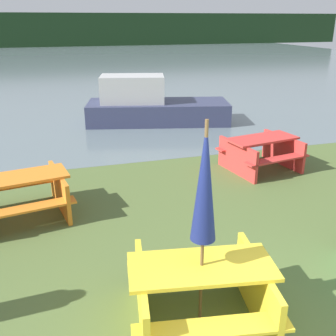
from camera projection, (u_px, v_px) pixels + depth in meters
The scene contains 7 objects.
water at pixel (73, 62), 31.94m from camera, with size 60.00×50.00×0.00m.
far_treeline at pixel (61, 30), 49.14m from camera, with size 80.00×1.60×4.00m.
picnic_table_yellow at pixel (201, 289), 4.34m from camera, with size 1.78×1.62×0.77m.
picnic_table_orange at pixel (14, 194), 6.69m from camera, with size 2.01×1.67×0.76m.
picnic_table_red at pixel (261, 151), 8.94m from camera, with size 1.80×1.63×0.75m.
umbrella_navy at pixel (205, 184), 3.89m from camera, with size 0.27×0.27×2.37m.
boat at pixel (151, 106), 12.99m from camera, with size 4.87×2.70×1.56m.
Camera 1 is at (-1.99, -2.02, 3.25)m, focal length 42.00 mm.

